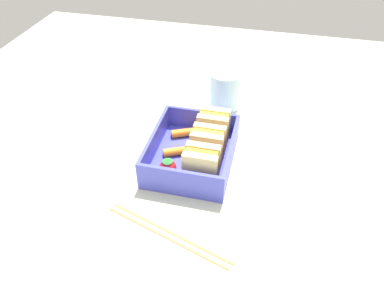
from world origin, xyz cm
name	(u,v)px	position (x,y,z in cm)	size (l,w,h in cm)	color
ground_plane	(192,165)	(0.00, 0.00, -1.00)	(120.00, 120.00, 2.00)	beige
bento_tray	(192,159)	(0.00, 0.00, 0.60)	(16.98, 13.88, 1.20)	#464CCF
bento_rim	(192,147)	(0.00, 0.00, 3.24)	(16.98, 13.88, 4.07)	#464CCF
sandwich_left	(214,127)	(-5.06, 2.72, 4.22)	(3.85, 5.43, 6.05)	#DCC380
sandwich_center_left	(208,145)	(0.00, 2.72, 4.22)	(3.85, 5.43, 6.05)	#E5B37D
sandwich_center	(201,165)	(5.06, 2.72, 4.22)	(3.85, 5.43, 6.05)	beige
carrot_stick_far_left	(184,133)	(-5.20, -2.82, 1.93)	(1.45, 1.45, 4.52)	orange
carrot_stick_left	(179,151)	(0.09, -2.33, 1.91)	(1.41, 1.41, 5.43)	orange
strawberry_far_left	(168,167)	(5.25, -2.76, 2.73)	(2.82, 2.82, 3.42)	red
chopstick_pair	(169,233)	(15.99, 0.43, 0.35)	(7.74, 19.91, 0.70)	#D7B473
drinking_glass	(224,90)	(-18.24, 2.44, 3.96)	(6.32, 6.32, 7.93)	silver
folded_napkin	(94,155)	(2.68, -17.29, 0.20)	(11.63, 9.98, 0.40)	silver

